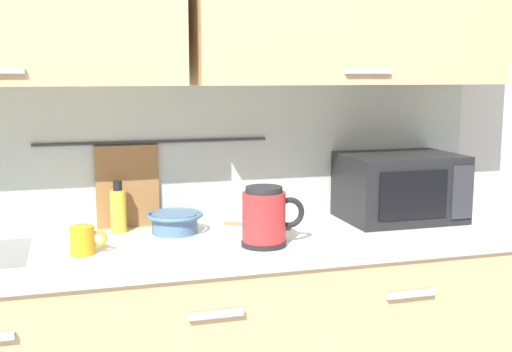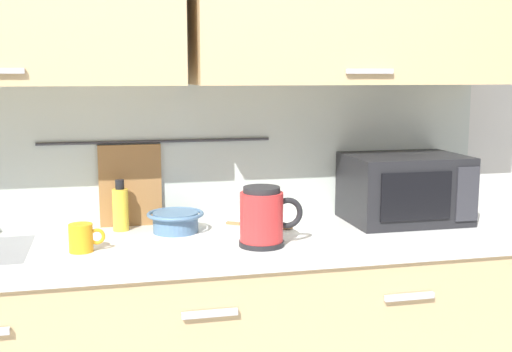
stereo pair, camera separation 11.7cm
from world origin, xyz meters
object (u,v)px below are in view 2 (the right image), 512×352
(dish_soap_bottle, at_px, (120,208))
(mixing_bowl, at_px, (176,220))
(mug_near_sink, at_px, (82,238))
(wooden_spoon, at_px, (267,226))
(microwave, at_px, (404,188))
(electric_kettle, at_px, (263,217))

(dish_soap_bottle, bearing_deg, mixing_bowl, -19.67)
(mug_near_sink, xyz_separation_m, wooden_spoon, (0.69, 0.19, -0.04))
(microwave, bearing_deg, mug_near_sink, -172.17)
(mixing_bowl, bearing_deg, microwave, -1.75)
(mixing_bowl, bearing_deg, electric_kettle, -44.05)
(electric_kettle, bearing_deg, dish_soap_bottle, 144.63)
(dish_soap_bottle, bearing_deg, microwave, -5.09)
(microwave, bearing_deg, wooden_spoon, 178.30)
(dish_soap_bottle, relative_size, mixing_bowl, 0.92)
(electric_kettle, bearing_deg, mixing_bowl, 135.95)
(electric_kettle, distance_m, dish_soap_bottle, 0.58)
(electric_kettle, height_order, dish_soap_bottle, electric_kettle)
(mixing_bowl, relative_size, wooden_spoon, 0.87)
(microwave, relative_size, mixing_bowl, 2.15)
(wooden_spoon, bearing_deg, mug_near_sink, -164.66)
(microwave, bearing_deg, dish_soap_bottle, 174.91)
(microwave, distance_m, dish_soap_bottle, 1.13)
(dish_soap_bottle, distance_m, mixing_bowl, 0.22)
(electric_kettle, height_order, wooden_spoon, electric_kettle)
(electric_kettle, bearing_deg, wooden_spoon, 72.32)
(dish_soap_bottle, xyz_separation_m, mixing_bowl, (0.20, -0.07, -0.04))
(electric_kettle, height_order, mug_near_sink, electric_kettle)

